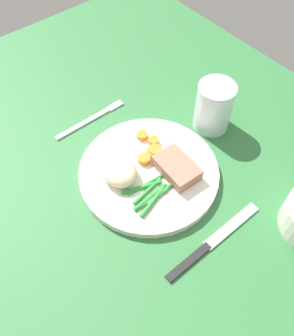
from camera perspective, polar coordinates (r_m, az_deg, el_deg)
name	(u,v)px	position (r cm, az deg, el deg)	size (l,w,h in cm)	color
dining_table	(157,186)	(66.60, 1.54, -2.84)	(120.00, 90.00, 2.00)	#2D6B38
dinner_plate	(147,174)	(65.89, 0.00, -0.91)	(25.89, 25.89, 1.60)	white
meat_portion	(177,168)	(64.39, 4.78, 0.04)	(8.21, 5.46, 2.48)	#A86B56
mashed_potatoes	(118,171)	(63.29, -4.60, -0.42)	(7.48, 6.12, 3.64)	beige
carrot_slices	(150,149)	(67.70, 0.44, 3.13)	(7.09, 6.38, 1.26)	orange
green_beans	(150,194)	(62.08, 0.47, -4.24)	(6.35, 8.85, 0.82)	#2D8C38
fork	(90,120)	(76.26, -9.13, 7.63)	(1.44, 16.60, 0.40)	silver
knife	(212,243)	(60.78, 10.32, -11.68)	(1.70, 20.50, 0.64)	black
water_glass	(213,109)	(72.76, 10.56, 9.20)	(7.33, 7.33, 10.24)	silver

